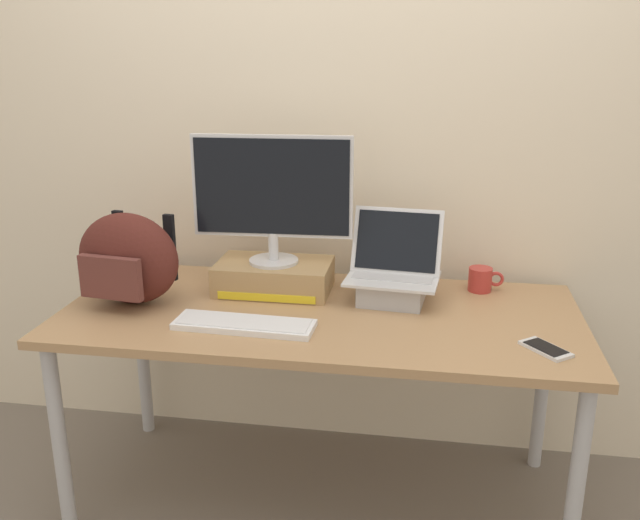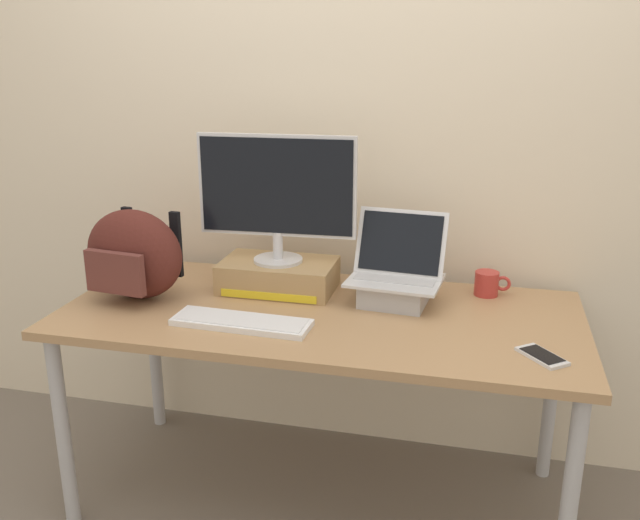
# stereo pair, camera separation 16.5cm
# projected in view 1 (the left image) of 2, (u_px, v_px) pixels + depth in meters

# --- Properties ---
(ground_plane) EXTENTS (20.00, 20.00, 0.00)m
(ground_plane) POSITION_uv_depth(u_px,v_px,m) (320.00, 496.00, 2.57)
(ground_plane) COLOR #70665B
(back_wall) EXTENTS (7.00, 0.10, 2.60)m
(back_wall) POSITION_uv_depth(u_px,v_px,m) (341.00, 128.00, 2.64)
(back_wall) COLOR beige
(back_wall) RESTS_ON ground
(desk) EXTENTS (1.75, 0.80, 0.74)m
(desk) POSITION_uv_depth(u_px,v_px,m) (320.00, 329.00, 2.36)
(desk) COLOR #A87F56
(desk) RESTS_ON ground
(toner_box_yellow) EXTENTS (0.41, 0.26, 0.11)m
(toner_box_yellow) POSITION_uv_depth(u_px,v_px,m) (274.00, 277.00, 2.51)
(toner_box_yellow) COLOR #A88456
(toner_box_yellow) RESTS_ON desk
(desktop_monitor) EXTENTS (0.57, 0.18, 0.46)m
(desktop_monitor) POSITION_uv_depth(u_px,v_px,m) (272.00, 194.00, 2.42)
(desktop_monitor) COLOR silver
(desktop_monitor) RESTS_ON toner_box_yellow
(open_laptop) EXTENTS (0.34, 0.27, 0.31)m
(open_laptop) POSITION_uv_depth(u_px,v_px,m) (393.00, 282.00, 2.41)
(open_laptop) COLOR #ADADB2
(open_laptop) RESTS_ON desk
(external_keyboard) EXTENTS (0.46, 0.16, 0.02)m
(external_keyboard) POSITION_uv_depth(u_px,v_px,m) (244.00, 324.00, 2.20)
(external_keyboard) COLOR white
(external_keyboard) RESTS_ON desk
(messenger_backpack) EXTENTS (0.39, 0.28, 0.32)m
(messenger_backpack) POSITION_uv_depth(u_px,v_px,m) (128.00, 259.00, 2.36)
(messenger_backpack) COLOR #4C1E19
(messenger_backpack) RESTS_ON desk
(coffee_mug) EXTENTS (0.13, 0.09, 0.09)m
(coffee_mug) POSITION_uv_depth(u_px,v_px,m) (481.00, 279.00, 2.51)
(coffee_mug) COLOR #B2332D
(coffee_mug) RESTS_ON desk
(cell_phone) EXTENTS (0.15, 0.16, 0.01)m
(cell_phone) POSITION_uv_depth(u_px,v_px,m) (546.00, 349.00, 2.03)
(cell_phone) COLOR silver
(cell_phone) RESTS_ON desk
(plush_toy) EXTENTS (0.09, 0.09, 0.09)m
(plush_toy) POSITION_uv_depth(u_px,v_px,m) (130.00, 261.00, 2.72)
(plush_toy) COLOR #CC7099
(plush_toy) RESTS_ON desk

